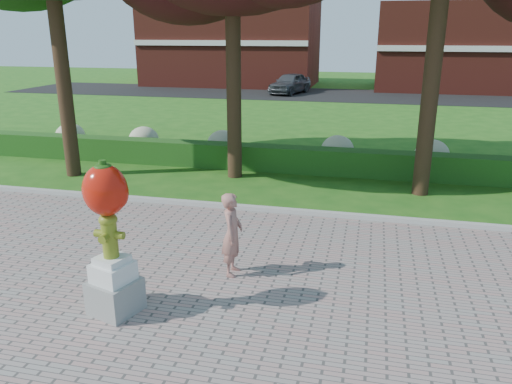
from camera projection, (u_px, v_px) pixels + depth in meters
The scene contains 10 objects.
ground at pixel (251, 266), 9.61m from camera, with size 100.00×100.00×0.00m, color #205A16.
curb at pixel (280, 211), 12.36m from camera, with size 40.00×0.18×0.15m, color #ADADA5.
lawn_hedge at pixel (303, 160), 15.97m from camera, with size 24.00×0.70×0.80m, color #1D4313.
hydrangea_row at pixel (325, 149), 16.72m from camera, with size 20.10×1.10×0.99m.
street at pixel (345, 95), 35.55m from camera, with size 50.00×8.00×0.02m, color black.
building_left at pixel (232, 42), 42.22m from camera, with size 14.00×8.00×7.00m, color maroon.
building_right at pixel (457, 47), 38.38m from camera, with size 12.00×8.00×6.40m, color maroon.
hydrant_sculpture at pixel (109, 235), 7.59m from camera, with size 0.85×0.85×2.49m.
woman at pixel (232, 234), 9.02m from camera, with size 0.57×0.37×1.56m, color #A86C60.
parked_car at pixel (290, 83), 36.24m from camera, with size 1.75×4.36×1.49m, color #46494E.
Camera 1 is at (2.09, -8.45, 4.31)m, focal length 35.00 mm.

